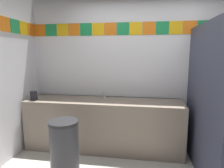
{
  "coord_description": "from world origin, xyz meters",
  "views": [
    {
      "loc": [
        -0.09,
        -1.93,
        1.62
      ],
      "look_at": [
        -0.53,
        0.86,
        1.17
      ],
      "focal_mm": 31.08,
      "sensor_mm": 36.0,
      "label": 1
    }
  ],
  "objects": [
    {
      "name": "wall_back",
      "position": [
        -0.0,
        1.5,
        1.29
      ],
      "size": [
        4.13,
        0.09,
        2.57
      ],
      "color": "silver",
      "rests_on": "ground_plane"
    },
    {
      "name": "vanity_counter",
      "position": [
        -0.72,
        1.15,
        0.43
      ],
      "size": [
        2.59,
        0.62,
        0.84
      ],
      "color": "gray",
      "rests_on": "ground_plane"
    },
    {
      "name": "faucet_center",
      "position": [
        -0.72,
        1.24,
        0.9
      ],
      "size": [
        0.04,
        0.1,
        0.14
      ],
      "color": "silver",
      "rests_on": "vanity_counter"
    },
    {
      "name": "soap_dispenser",
      "position": [
        -1.86,
        0.96,
        0.92
      ],
      "size": [
        0.09,
        0.09,
        0.16
      ],
      "color": "black",
      "rests_on": "vanity_counter"
    },
    {
      "name": "stall_divider",
      "position": [
        0.85,
        0.43,
        1.0
      ],
      "size": [
        0.92,
        1.54,
        2.01
      ],
      "color": "#33384C",
      "rests_on": "ground_plane"
    },
    {
      "name": "trash_bin",
      "position": [
        -1.08,
        0.33,
        0.38
      ],
      "size": [
        0.39,
        0.39,
        0.75
      ],
      "color": "#333338",
      "rests_on": "ground_plane"
    }
  ]
}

